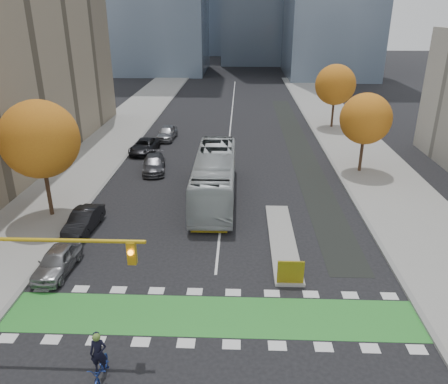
# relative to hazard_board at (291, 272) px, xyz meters

# --- Properties ---
(ground) EXTENTS (300.00, 300.00, 0.00)m
(ground) POSITION_rel_hazard_board_xyz_m (-4.00, -4.20, -0.80)
(ground) COLOR black
(ground) RESTS_ON ground
(sidewalk_west) EXTENTS (7.00, 120.00, 0.15)m
(sidewalk_west) POSITION_rel_hazard_board_xyz_m (-17.50, 15.80, -0.73)
(sidewalk_west) COLOR gray
(sidewalk_west) RESTS_ON ground
(sidewalk_east) EXTENTS (7.00, 120.00, 0.15)m
(sidewalk_east) POSITION_rel_hazard_board_xyz_m (9.50, 15.80, -0.73)
(sidewalk_east) COLOR gray
(sidewalk_east) RESTS_ON ground
(curb_west) EXTENTS (0.30, 120.00, 0.16)m
(curb_west) POSITION_rel_hazard_board_xyz_m (-14.00, 15.80, -0.73)
(curb_west) COLOR gray
(curb_west) RESTS_ON ground
(curb_east) EXTENTS (0.30, 120.00, 0.16)m
(curb_east) POSITION_rel_hazard_board_xyz_m (6.00, 15.80, -0.73)
(curb_east) COLOR gray
(curb_east) RESTS_ON ground
(bike_crossing) EXTENTS (20.00, 3.00, 0.01)m
(bike_crossing) POSITION_rel_hazard_board_xyz_m (-4.00, -2.70, -0.79)
(bike_crossing) COLOR #2C892F
(bike_crossing) RESTS_ON ground
(centre_line) EXTENTS (0.15, 70.00, 0.01)m
(centre_line) POSITION_rel_hazard_board_xyz_m (-4.00, 35.80, -0.80)
(centre_line) COLOR silver
(centre_line) RESTS_ON ground
(bike_lane_paint) EXTENTS (2.50, 50.00, 0.01)m
(bike_lane_paint) POSITION_rel_hazard_board_xyz_m (3.50, 25.80, -0.80)
(bike_lane_paint) COLOR black
(bike_lane_paint) RESTS_ON ground
(median_island) EXTENTS (1.60, 10.00, 0.16)m
(median_island) POSITION_rel_hazard_board_xyz_m (0.00, 4.80, -0.72)
(median_island) COLOR gray
(median_island) RESTS_ON ground
(hazard_board) EXTENTS (1.40, 0.12, 1.30)m
(hazard_board) POSITION_rel_hazard_board_xyz_m (0.00, 0.00, 0.00)
(hazard_board) COLOR yellow
(hazard_board) RESTS_ON median_island
(tree_west) EXTENTS (5.20, 5.20, 8.22)m
(tree_west) POSITION_rel_hazard_board_xyz_m (-16.00, 7.80, 4.82)
(tree_west) COLOR #332114
(tree_west) RESTS_ON ground
(tree_east_near) EXTENTS (4.40, 4.40, 7.08)m
(tree_east_near) POSITION_rel_hazard_board_xyz_m (8.00, 17.80, 4.06)
(tree_east_near) COLOR #332114
(tree_east_near) RESTS_ON ground
(tree_east_far) EXTENTS (4.80, 4.80, 7.65)m
(tree_east_far) POSITION_rel_hazard_board_xyz_m (8.50, 33.80, 4.44)
(tree_east_far) COLOR #332114
(tree_east_far) RESTS_ON ground
(traffic_signal_west) EXTENTS (8.53, 0.56, 5.20)m
(traffic_signal_west) POSITION_rel_hazard_board_xyz_m (-11.93, -4.71, 3.23)
(traffic_signal_west) COLOR #BF9914
(traffic_signal_west) RESTS_ON ground
(cyclist) EXTENTS (0.85, 2.07, 2.33)m
(cyclist) POSITION_rel_hazard_board_xyz_m (-8.04, -6.82, -0.02)
(cyclist) COLOR navy
(cyclist) RESTS_ON ground
(bus) EXTENTS (3.02, 12.65, 3.52)m
(bus) POSITION_rel_hazard_board_xyz_m (-4.66, 11.54, 0.96)
(bus) COLOR #B4BBBC
(bus) RESTS_ON ground
(parked_car_a) EXTENTS (1.83, 4.17, 1.40)m
(parked_car_a) POSITION_rel_hazard_board_xyz_m (-12.79, 0.80, -0.10)
(parked_car_a) COLOR gray
(parked_car_a) RESTS_ON ground
(parked_car_b) EXTENTS (1.73, 4.26, 1.37)m
(parked_car_b) POSITION_rel_hazard_board_xyz_m (-13.00, 5.80, -0.11)
(parked_car_b) COLOR black
(parked_car_b) RESTS_ON ground
(parked_car_c) EXTENTS (2.58, 4.99, 1.38)m
(parked_car_c) POSITION_rel_hazard_board_xyz_m (-10.50, 17.33, -0.11)
(parked_car_c) COLOR #47474C
(parked_car_c) RESTS_ON ground
(parked_car_d) EXTENTS (2.70, 5.05, 1.35)m
(parked_car_d) POSITION_rel_hazard_board_xyz_m (-12.53, 22.88, -0.12)
(parked_car_d) COLOR black
(parked_car_d) RESTS_ON ground
(parked_car_e) EXTENTS (2.09, 4.56, 1.52)m
(parked_car_e) POSITION_rel_hazard_board_xyz_m (-11.00, 27.88, -0.04)
(parked_car_e) COLOR gray
(parked_car_e) RESTS_ON ground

